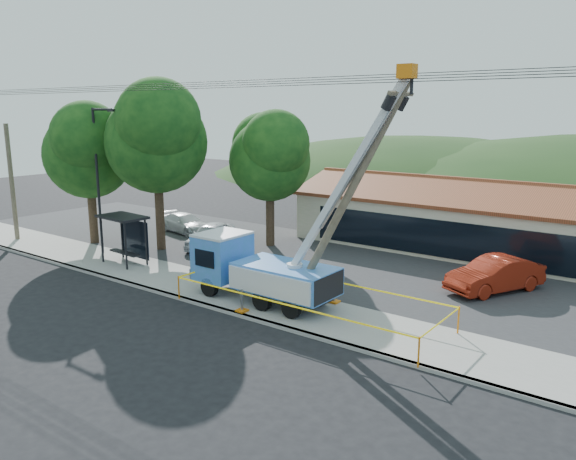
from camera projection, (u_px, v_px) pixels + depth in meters
The scene contains 18 objects.
ground at pixel (207, 332), 22.91m from camera, with size 120.00×120.00×0.00m, color black.
curb at pixel (241, 315), 24.54m from camera, with size 60.00×0.25×0.15m, color gray.
sidewalk at pixel (268, 303), 26.03m from camera, with size 60.00×4.00×0.15m, color gray.
parking_lot at pixel (355, 266), 32.30m from camera, with size 60.00×12.00×0.10m, color #28282B.
strip_mall at pixel (473, 222), 35.84m from camera, with size 22.50×8.53×4.67m.
streetlight at pixel (99, 170), 33.77m from camera, with size 2.13×0.22×9.00m.
tree_west_near at pixel (156, 132), 34.62m from camera, with size 7.56×6.72×10.80m.
tree_west_far at pixel (88, 146), 36.57m from camera, with size 6.84×6.08×9.48m.
tree_lot at pixel (270, 152), 35.89m from camera, with size 6.30×5.60×8.94m.
hill_west at pixel (419, 178), 74.79m from camera, with size 78.40×56.00×28.00m, color #193714.
power_lines at pixel (39, 173), 35.64m from camera, with size 60.00×1.42×10.19m.
utility_truck at pixel (260, 266), 26.00m from camera, with size 10.87×3.90×10.32m.
leaning_pole at pixel (351, 190), 22.67m from camera, with size 5.70×1.95×10.23m.
bus_shelter at pixel (126, 228), 32.29m from camera, with size 3.02×1.99×2.79m.
caution_tape at pixel (307, 297), 24.18m from camera, with size 12.06×3.87×1.12m.
car_silver at pixel (211, 249), 36.53m from camera, with size 1.90×4.73×1.61m, color silver.
car_red at pixel (494, 293), 27.76m from camera, with size 1.79×5.13×1.69m, color maroon.
car_white at pixel (186, 234), 41.06m from camera, with size 1.92×4.72×1.37m, color silver.
Camera 1 is at (15.54, -15.27, 8.86)m, focal length 35.00 mm.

